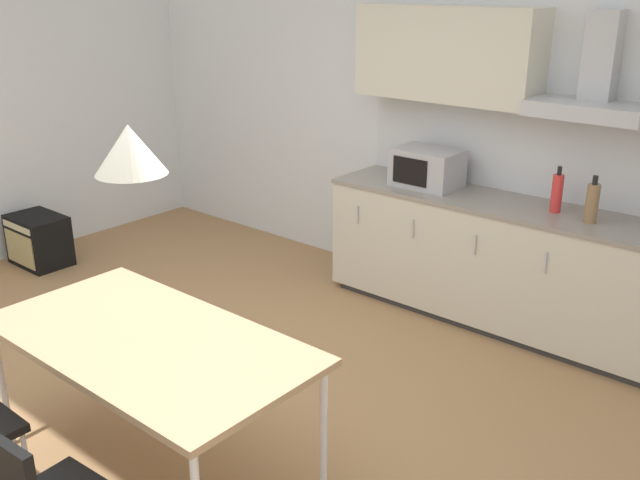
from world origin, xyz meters
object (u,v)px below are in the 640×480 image
Objects in this scene: microwave at (427,168)px; dining_table at (148,345)px; bottle_brown at (592,203)px; guitar_amp at (39,240)px; bottle_red at (557,193)px; pendant_lamp at (130,150)px.

microwave is 2.67m from dining_table.
bottle_brown reaches higher than guitar_amp.
bottle_red reaches higher than microwave.
pendant_lamp is (-0.88, -2.67, 0.63)m from bottle_red.
dining_table is 5.27× the size of pendant_lamp.
dining_table is (-1.14, -2.61, -0.33)m from bottle_brown.
pendant_lamp is at bearing -87.68° from microwave.
dining_table is at bearing -108.34° from bottle_red.
pendant_lamp is (-1.14, -2.61, 0.63)m from bottle_brown.
guitar_amp is (-4.18, -1.53, -0.82)m from bottle_brown.
bottle_brown is 0.26m from bottle_red.
bottle_brown is 0.59× the size of guitar_amp.
pendant_lamp is (-0.00, 0.00, 0.96)m from dining_table.
bottle_red is 4.32m from guitar_amp.
dining_table is at bearing 0.00° from pendant_lamp.
guitar_amp is 1.62× the size of pendant_lamp.
bottle_red reaches higher than dining_table.
guitar_amp is at bearing 160.49° from dining_table.
pendant_lamp is at bearing -19.51° from guitar_amp.
dining_table is (-0.88, -2.67, -0.33)m from bottle_red.
pendant_lamp is at bearing -108.34° from bottle_red.
microwave is at bearing 92.32° from dining_table.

